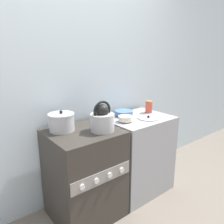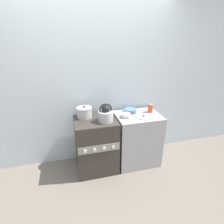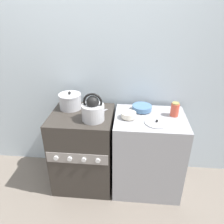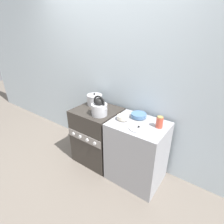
% 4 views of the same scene
% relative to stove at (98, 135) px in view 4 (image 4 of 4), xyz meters
% --- Properties ---
extents(ground_plane, '(12.00, 12.00, 0.00)m').
position_rel_stove_xyz_m(ground_plane, '(0.00, -0.27, -0.41)').
color(ground_plane, '#70665B').
extents(wall_back, '(7.00, 0.06, 2.50)m').
position_rel_stove_xyz_m(wall_back, '(0.00, 0.35, 0.84)').
color(wall_back, silver).
rests_on(wall_back, ground_plane).
extents(stove, '(0.60, 0.57, 0.83)m').
position_rel_stove_xyz_m(stove, '(0.00, 0.00, 0.00)').
color(stove, '#332D28').
rests_on(stove, ground_plane).
extents(counter, '(0.67, 0.53, 0.83)m').
position_rel_stove_xyz_m(counter, '(0.66, -0.01, 0.00)').
color(counter, '#99999E').
rests_on(counter, ground_plane).
extents(kettle, '(0.25, 0.20, 0.26)m').
position_rel_stove_xyz_m(kettle, '(0.14, -0.10, 0.51)').
color(kettle, '#B2B2B7').
rests_on(kettle, stove).
extents(cooking_pot, '(0.22, 0.22, 0.18)m').
position_rel_stove_xyz_m(cooking_pot, '(-0.13, 0.12, 0.49)').
color(cooking_pot, '#B2B2B7').
rests_on(cooking_pot, stove).
extents(enamel_bowl, '(0.19, 0.19, 0.06)m').
position_rel_stove_xyz_m(enamel_bowl, '(0.58, 0.13, 0.45)').
color(enamel_bowl, '#4C729E').
rests_on(enamel_bowl, counter).
extents(small_ceramic_bowl, '(0.14, 0.14, 0.06)m').
position_rel_stove_xyz_m(small_ceramic_bowl, '(0.45, -0.04, 0.45)').
color(small_ceramic_bowl, beige).
rests_on(small_ceramic_bowl, counter).
extents(storage_jar, '(0.08, 0.08, 0.13)m').
position_rel_stove_xyz_m(storage_jar, '(0.88, 0.05, 0.48)').
color(storage_jar, '#CC4C38').
rests_on(storage_jar, counter).
extents(loose_pot_lid, '(0.22, 0.22, 0.03)m').
position_rel_stove_xyz_m(loose_pot_lid, '(0.71, -0.11, 0.42)').
color(loose_pot_lid, '#B2B2B7').
rests_on(loose_pot_lid, counter).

